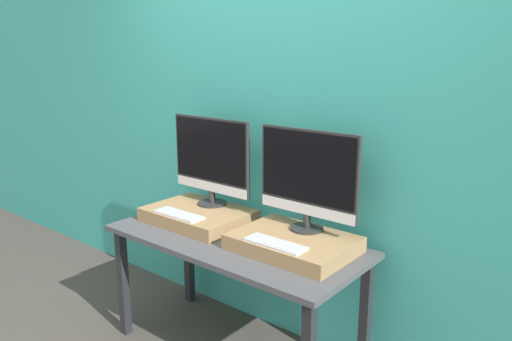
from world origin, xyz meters
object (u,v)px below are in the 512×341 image
Objects in this scene: monitor_left at (211,158)px; keyboard_right at (275,243)px; keyboard_left at (179,214)px; monitor_right at (308,176)px.

monitor_left is 1.81× the size of keyboard_right.
keyboard_left is at bearing 180.00° from keyboard_right.
monitor_left is 0.79m from keyboard_right.
keyboard_left and keyboard_right have the same top height.
monitor_left reaches higher than keyboard_left.
keyboard_left is at bearing -158.42° from monitor_right.
keyboard_right is (0.69, -0.27, -0.28)m from monitor_left.
monitor_left is 0.69m from monitor_right.
monitor_right is 1.81× the size of keyboard_right.
monitor_right reaches higher than keyboard_left.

